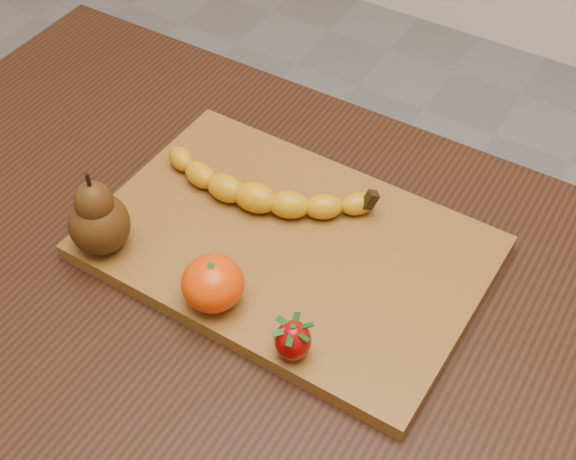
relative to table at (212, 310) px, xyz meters
The scene contains 6 objects.
table is the anchor object (origin of this frame).
cutting_board 0.15m from the table, 37.37° to the left, with size 0.45×0.30×0.02m, color brown.
banana 0.16m from the table, 79.28° to the left, with size 0.23×0.06×0.04m, color #C78709, non-canonical shape.
pear 0.21m from the table, 151.73° to the right, with size 0.07×0.07×0.11m, color #42240A, non-canonical shape.
mandarin 0.17m from the table, 46.62° to the right, with size 0.07×0.07×0.06m, color #DE3702.
strawberry 0.23m from the table, 23.80° to the right, with size 0.04×0.04×0.05m, color #8F0304, non-canonical shape.
Camera 1 is at (0.40, -0.48, 1.48)m, focal length 50.00 mm.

